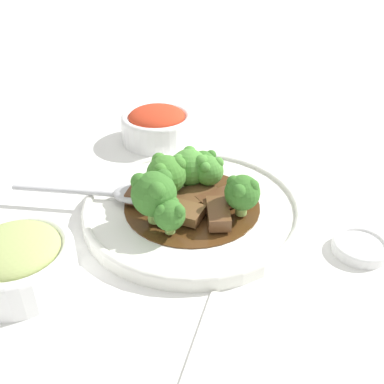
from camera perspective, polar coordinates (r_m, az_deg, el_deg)
ground_plane at (r=0.57m, az=0.00°, el=-2.88°), size 4.00×4.00×0.00m
main_plate at (r=0.56m, az=0.00°, el=-2.05°), size 0.27×0.27×0.02m
beef_strip_0 at (r=0.56m, az=0.11°, el=-0.58°), size 0.08×0.07×0.01m
beef_strip_1 at (r=0.56m, az=4.46°, el=-0.64°), size 0.08×0.07×0.01m
beef_strip_2 at (r=0.52m, az=3.34°, el=-2.74°), size 0.06×0.05×0.02m
beef_strip_3 at (r=0.53m, az=-1.61°, el=-2.45°), size 0.03×0.05×0.01m
beef_strip_4 at (r=0.57m, az=-5.89°, el=-0.02°), size 0.05×0.05×0.01m
broccoli_floret_0 at (r=0.55m, az=-3.27°, el=2.33°), size 0.05×0.05×0.06m
broccoli_floret_1 at (r=0.51m, az=-4.87°, el=-0.16°), size 0.05×0.05×0.06m
broccoli_floret_2 at (r=0.49m, az=-2.68°, el=-2.90°), size 0.04×0.04×0.04m
broccoli_floret_3 at (r=0.57m, az=2.12°, el=2.79°), size 0.04×0.04×0.05m
broccoli_floret_4 at (r=0.59m, az=1.40°, el=3.64°), size 0.04×0.04×0.04m
broccoli_floret_5 at (r=0.57m, az=-0.37°, el=3.26°), size 0.05×0.05×0.05m
broccoli_floret_6 at (r=0.52m, az=6.32°, el=-0.14°), size 0.04×0.04×0.05m
serving_spoon at (r=0.57m, az=-8.26°, el=-0.16°), size 0.08×0.20×0.01m
side_bowl_kimchi at (r=0.74m, az=-4.44°, el=8.52°), size 0.12×0.12×0.06m
side_bowl_appetizer at (r=0.49m, az=-21.38°, el=-8.00°), size 0.12×0.12×0.05m
sauce_dish at (r=0.54m, az=20.59°, el=-6.50°), size 0.06×0.06×0.01m
paper_napkin at (r=0.41m, az=7.83°, el=-20.13°), size 0.14×0.12×0.01m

